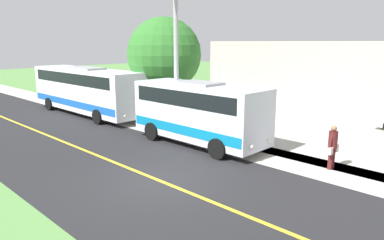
# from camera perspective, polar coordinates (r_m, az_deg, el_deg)

# --- Properties ---
(ground_plane) EXTENTS (120.00, 120.00, 0.00)m
(ground_plane) POSITION_cam_1_polar(r_m,az_deg,el_deg) (13.04, -5.33, -9.54)
(ground_plane) COLOR #548442
(road_surface) EXTENTS (8.00, 100.00, 0.01)m
(road_surface) POSITION_cam_1_polar(r_m,az_deg,el_deg) (13.04, -5.33, -9.53)
(road_surface) COLOR black
(road_surface) RESTS_ON ground
(sidewalk) EXTENTS (2.40, 100.00, 0.01)m
(sidewalk) POSITION_cam_1_polar(r_m,az_deg,el_deg) (16.68, 8.43, -4.70)
(sidewalk) COLOR #B2ADA3
(sidewalk) RESTS_ON ground
(parking_lot_surface) EXTENTS (14.00, 36.00, 0.01)m
(parking_lot_surface) POSITION_cam_1_polar(r_m,az_deg,el_deg) (21.69, 26.33, -1.88)
(parking_lot_surface) COLOR #B2ADA3
(parking_lot_surface) RESTS_ON ground
(road_centre_line) EXTENTS (0.16, 100.00, 0.00)m
(road_centre_line) POSITION_cam_1_polar(r_m,az_deg,el_deg) (13.04, -5.33, -9.51)
(road_centre_line) COLOR gold
(road_centre_line) RESTS_ON ground
(shuttle_bus_front) EXTENTS (2.56, 7.05, 3.01)m
(shuttle_bus_front) POSITION_cam_1_polar(r_m,az_deg,el_deg) (17.09, 1.12, 1.54)
(shuttle_bus_front) COLOR silver
(shuttle_bus_front) RESTS_ON ground
(transit_bus_rear) EXTENTS (2.61, 10.64, 3.19)m
(transit_bus_rear) POSITION_cam_1_polar(r_m,az_deg,el_deg) (25.38, -16.47, 4.80)
(transit_bus_rear) COLOR white
(transit_bus_rear) RESTS_ON ground
(pedestrian_with_bags) EXTENTS (0.72, 0.34, 1.73)m
(pedestrian_with_bags) POSITION_cam_1_polar(r_m,az_deg,el_deg) (14.87, 21.44, -3.82)
(pedestrian_with_bags) COLOR #4C1919
(pedestrian_with_bags) RESTS_ON ground
(street_light_pole) EXTENTS (1.97, 0.24, 8.53)m
(street_light_pole) POSITION_cam_1_polar(r_m,az_deg,el_deg) (18.61, -2.83, 11.79)
(street_light_pole) COLOR #9E9EA3
(street_light_pole) RESTS_ON ground
(tree_curbside) EXTENTS (4.67, 4.67, 6.39)m
(tree_curbside) POSITION_cam_1_polar(r_m,az_deg,el_deg) (23.02, -4.44, 10.30)
(tree_curbside) COLOR brown
(tree_curbside) RESTS_ON ground
(commercial_building) EXTENTS (10.00, 21.60, 4.88)m
(commercial_building) POSITION_cam_1_polar(r_m,az_deg,el_deg) (31.12, 24.57, 6.79)
(commercial_building) COLOR #B7A893
(commercial_building) RESTS_ON ground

